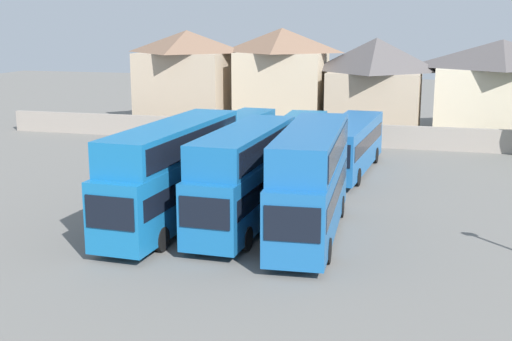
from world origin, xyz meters
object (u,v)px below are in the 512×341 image
(bus_1, at_px, (173,169))
(bus_5, at_px, (298,142))
(bus_2, at_px, (244,173))
(house_terrace_centre, at_px, (282,78))
(bus_3, at_px, (311,176))
(house_terrace_far_right, at_px, (500,87))
(house_terrace_right, at_px, (375,85))
(bus_6, at_px, (350,144))
(house_terrace_left, at_px, (187,78))
(bus_4, at_px, (232,140))

(bus_1, bearing_deg, bus_5, 169.52)
(bus_2, bearing_deg, house_terrace_centre, -168.53)
(bus_2, relative_size, bus_3, 0.92)
(house_terrace_far_right, bearing_deg, bus_3, -108.10)
(bus_2, bearing_deg, bus_5, -177.68)
(bus_5, height_order, house_terrace_right, house_terrace_right)
(house_terrace_right, distance_m, house_terrace_far_right, 10.51)
(bus_1, relative_size, house_terrace_centre, 1.32)
(bus_6, xyz_separation_m, house_terrace_far_right, (10.40, 17.72, 2.28))
(bus_3, relative_size, house_terrace_far_right, 1.02)
(house_terrace_left, bearing_deg, bus_3, -60.10)
(house_terrace_left, height_order, house_terrace_right, house_terrace_left)
(bus_3, xyz_separation_m, bus_6, (-0.02, 14.04, -0.92))
(bus_2, distance_m, bus_6, 13.97)
(house_terrace_centre, bearing_deg, house_terrace_right, 1.46)
(bus_1, height_order, bus_4, bus_1)
(bus_4, relative_size, house_terrace_right, 1.35)
(bus_6, relative_size, house_terrace_left, 1.32)
(bus_4, xyz_separation_m, bus_6, (7.87, 0.75, -0.03))
(bus_2, height_order, house_terrace_left, house_terrace_left)
(bus_1, xyz_separation_m, bus_3, (6.82, 0.07, 0.03))
(bus_5, bearing_deg, bus_2, -1.37)
(house_terrace_centre, height_order, house_terrace_far_right, house_terrace_centre)
(bus_1, bearing_deg, bus_3, 93.56)
(bus_5, relative_size, house_terrace_right, 1.23)
(house_terrace_centre, relative_size, house_terrace_right, 1.10)
(bus_1, relative_size, bus_5, 1.17)
(bus_4, bearing_deg, bus_3, 35.61)
(bus_3, distance_m, bus_6, 14.07)
(bus_1, height_order, bus_5, bus_1)
(house_terrace_right, xyz_separation_m, house_terrace_far_right, (10.48, 0.70, -0.05))
(bus_1, relative_size, bus_2, 1.14)
(bus_6, relative_size, house_terrace_far_right, 1.04)
(bus_3, relative_size, house_terrace_left, 1.29)
(house_terrace_right, bearing_deg, house_terrace_centre, -178.54)
(house_terrace_far_right, bearing_deg, bus_2, -113.71)
(bus_1, bearing_deg, house_terrace_far_right, 154.62)
(bus_2, bearing_deg, house_terrace_right, 175.69)
(bus_1, distance_m, bus_2, 3.51)
(bus_6, height_order, house_terrace_right, house_terrace_right)
(house_terrace_far_right, bearing_deg, house_terrace_centre, -177.24)
(bus_6, relative_size, house_terrace_right, 1.41)
(house_terrace_centre, distance_m, house_terrace_far_right, 18.96)
(bus_4, height_order, house_terrace_right, house_terrace_right)
(bus_4, relative_size, house_terrace_left, 1.26)
(house_terrace_right, height_order, house_terrace_far_right, house_terrace_right)
(bus_1, height_order, house_terrace_centre, house_terrace_centre)
(house_terrace_left, distance_m, house_terrace_far_right, 28.00)
(bus_6, bearing_deg, bus_2, -10.61)
(bus_6, bearing_deg, house_terrace_right, -176.51)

